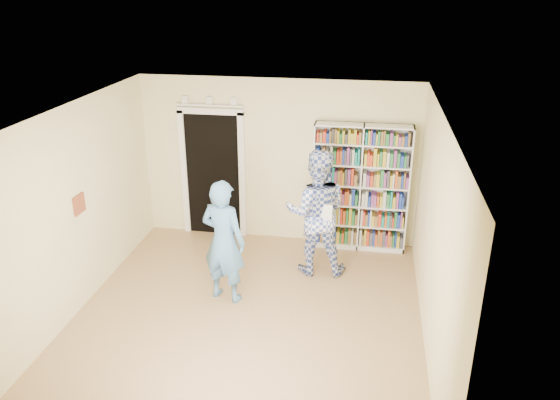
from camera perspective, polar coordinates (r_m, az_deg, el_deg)
name	(u,v)px	position (r m, az deg, el deg)	size (l,w,h in m)	color
floor	(246,320)	(7.27, -3.59, -12.42)	(5.00, 5.00, 0.00)	#AD8453
ceiling	(240,116)	(6.15, -4.20, 8.73)	(5.00, 5.00, 0.00)	white
wall_back	(278,162)	(8.88, -0.20, 4.02)	(4.50, 4.50, 0.00)	#F7EBAA
wall_left	(70,214)	(7.42, -21.06, -1.34)	(5.00, 5.00, 0.00)	#F7EBAA
wall_right	(435,240)	(6.49, 15.89, -4.04)	(5.00, 5.00, 0.00)	#F7EBAA
bookshelf	(361,188)	(8.72, 8.41, 1.28)	(1.50, 0.28, 2.07)	white
doorway	(213,168)	(9.15, -7.03, 3.29)	(1.10, 0.08, 2.43)	black
wall_art	(79,204)	(7.55, -20.24, -0.41)	(0.03, 0.25, 0.25)	brown
man_blue	(224,241)	(7.33, -5.91, -4.33)	(0.63, 0.41, 1.73)	#4F80AF
man_plaid	(316,213)	(7.96, 3.82, -1.32)	(0.93, 0.72, 1.91)	#32499B
paper_sheet	(324,215)	(7.68, 4.66, -1.53)	(0.22, 0.01, 0.31)	white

